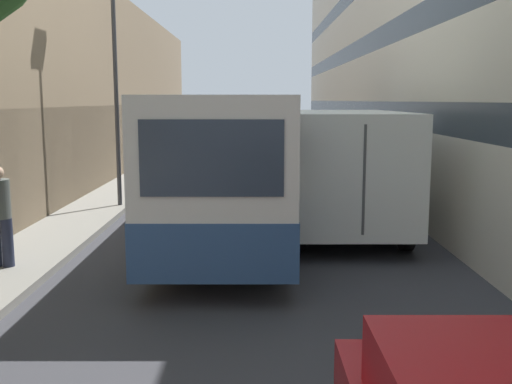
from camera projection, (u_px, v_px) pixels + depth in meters
The scene contains 5 objects.
ground_plane at pixel (249, 234), 13.94m from camera, with size 150.00×150.00×0.00m, color #38383D.
sidewalk_left at pixel (62, 231), 13.92m from camera, with size 1.73×60.00×0.14m.
bus at pixel (228, 159), 14.41m from camera, with size 2.53×11.92×3.16m.
box_truck at pixel (337, 164), 14.44m from camera, with size 2.45×7.17×2.83m.
street_lamp at pixel (112, 20), 16.20m from camera, with size 0.36×0.80×7.43m.
Camera 1 is at (0.12, 1.37, 3.08)m, focal length 42.00 mm.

